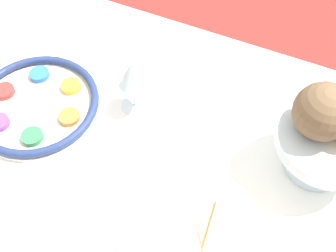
% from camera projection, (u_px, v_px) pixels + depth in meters
% --- Properties ---
extents(ground_plane, '(8.00, 8.00, 0.00)m').
position_uv_depth(ground_plane, '(159.00, 246.00, 1.53)').
color(ground_plane, maroon).
extents(dining_table, '(1.46, 0.81, 0.75)m').
position_uv_depth(dining_table, '(157.00, 208.00, 1.22)').
color(dining_table, white).
rests_on(dining_table, ground_plane).
extents(seder_plate, '(0.31, 0.31, 0.03)m').
position_uv_depth(seder_plate, '(36.00, 104.00, 0.95)').
color(seder_plate, silver).
rests_on(seder_plate, dining_table).
extents(wine_glass, '(0.07, 0.07, 0.15)m').
position_uv_depth(wine_glass, '(133.00, 76.00, 0.88)').
color(wine_glass, silver).
rests_on(wine_glass, dining_table).
extents(fruit_stand, '(0.20, 0.20, 0.12)m').
position_uv_depth(fruit_stand, '(325.00, 144.00, 0.80)').
color(fruit_stand, silver).
rests_on(fruit_stand, dining_table).
extents(coconut, '(0.11, 0.11, 0.11)m').
position_uv_depth(coconut, '(323.00, 112.00, 0.74)').
color(coconut, brown).
rests_on(coconut, fruit_stand).
extents(bread_plate, '(0.15, 0.15, 0.02)m').
position_uv_depth(bread_plate, '(238.00, 233.00, 0.78)').
color(bread_plate, tan).
rests_on(bread_plate, dining_table).
extents(cup_near, '(0.07, 0.07, 0.07)m').
position_uv_depth(cup_near, '(336.00, 91.00, 0.95)').
color(cup_near, silver).
rests_on(cup_near, dining_table).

